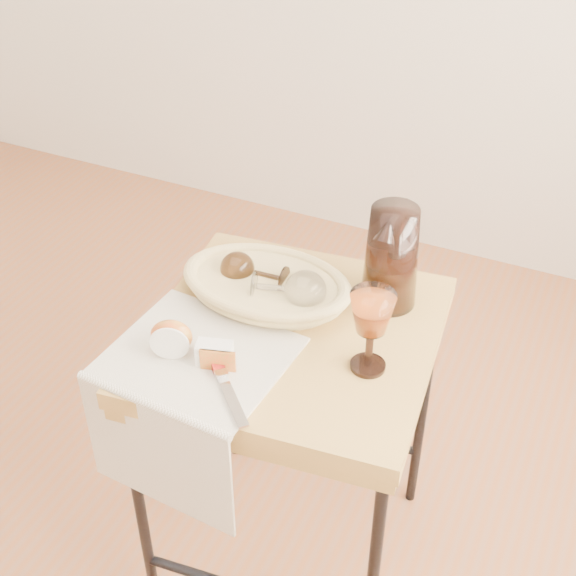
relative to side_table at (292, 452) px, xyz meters
The scene contains 11 objects.
floor 0.74m from the side_table, 148.63° to the right, with size 3.60×3.60×0.00m, color brown.
side_table is the anchor object (origin of this frame).
tea_towel 0.41m from the side_table, 131.40° to the right, with size 0.33×0.30×0.01m, color white.
bread_basket 0.40m from the side_table, 141.77° to the left, with size 0.32×0.22×0.06m, color tan, non-canonical shape.
goblet_lying_a 0.43m from the side_table, 144.28° to the left, with size 0.12×0.07×0.07m, color #472D18, non-canonical shape.
goblet_lying_b 0.42m from the side_table, 129.53° to the left, with size 0.14×0.09×0.09m, color white, non-canonical shape.
pitcher 0.52m from the side_table, 50.74° to the left, with size 0.16×0.24×0.26m, color black, non-canonical shape.
wine_goblet 0.48m from the side_table, 12.41° to the right, with size 0.08×0.08×0.17m, color white, non-canonical shape.
apple_half 0.47m from the side_table, 139.10° to the right, with size 0.08×0.04×0.07m, color red.
apple_wedge 0.42m from the side_table, 120.87° to the right, with size 0.07×0.04×0.05m, color white.
table_knife 0.42m from the side_table, 105.56° to the right, with size 0.23×0.02×0.02m, color silver, non-canonical shape.
Camera 1 is at (1.05, -0.78, 1.75)m, focal length 50.20 mm.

